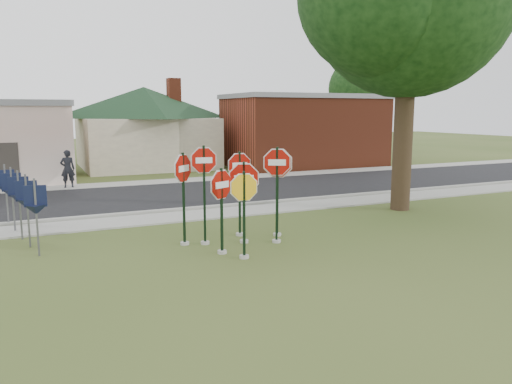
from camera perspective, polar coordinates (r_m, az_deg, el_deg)
name	(u,v)px	position (r m, az deg, el deg)	size (l,w,h in m)	color
ground	(258,258)	(12.65, 0.23, -7.56)	(120.00, 120.00, 0.00)	#394B1C
sidewalk_near	(192,216)	(17.63, -7.31, -2.70)	(60.00, 1.60, 0.06)	gray
road	(161,196)	(21.90, -10.83, -0.48)	(60.00, 7.00, 0.04)	black
sidewalk_far	(140,183)	(26.05, -13.11, 1.00)	(60.00, 1.60, 0.06)	gray
curb	(184,209)	(18.56, -8.24, -1.99)	(60.00, 0.20, 0.14)	gray
stop_sign_center	(244,190)	(13.78, -1.39, 0.19)	(1.12, 0.37, 2.41)	#A09D95
stop_sign_yellow	(244,205)	(12.31, -1.38, -1.49)	(0.97, 0.24, 2.29)	#A09D95
stop_sign_left	(222,200)	(12.75, -3.96, -0.88)	(0.95, 0.49, 2.33)	#A09D95
stop_sign_right	(277,181)	(13.76, 2.40, 1.27)	(0.95, 0.48, 2.79)	#A09D95
stop_sign_back_right	(240,183)	(14.56, -1.89, 1.06)	(0.97, 0.24, 2.59)	#A09D95
stop_sign_back_left	(204,181)	(13.65, -5.95, 1.21)	(0.98, 0.24, 2.83)	#A09D95
stop_sign_far_right	(278,177)	(14.53, 2.49, 1.69)	(0.97, 0.69, 2.75)	#A09D95
stop_sign_far_left	(183,185)	(13.67, -8.30, 0.76)	(0.82, 0.71, 2.66)	#A09D95
route_sign_row	(19,198)	(15.68, -25.43, -0.58)	(1.43, 4.63, 2.00)	#59595E
building_house	(144,111)	(33.74, -12.63, 9.01)	(11.60, 11.60, 6.20)	beige
building_brick	(304,130)	(34.10, 5.52, 7.10)	(10.20, 6.20, 4.75)	maroon
bg_tree_right	(360,89)	(45.88, 11.84, 11.45)	(5.60, 5.60, 8.40)	black
pedestrian	(68,169)	(25.25, -20.73, 2.51)	(0.65, 0.43, 1.79)	black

